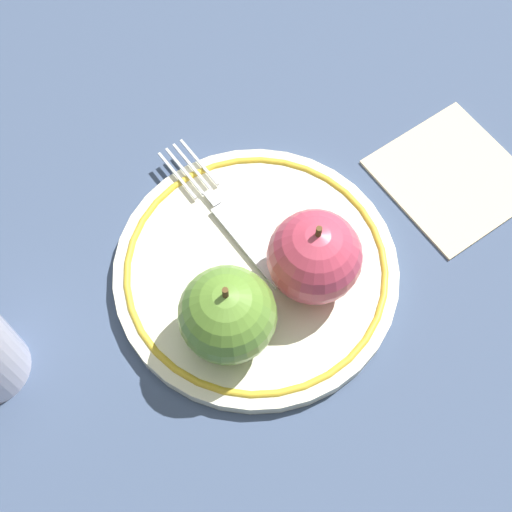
% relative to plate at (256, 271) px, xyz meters
% --- Properties ---
extents(ground_plane, '(2.00, 2.00, 0.00)m').
position_rel_plate_xyz_m(ground_plane, '(0.01, -0.02, -0.01)').
color(ground_plane, '#3D4D6C').
extents(plate, '(0.24, 0.24, 0.02)m').
position_rel_plate_xyz_m(plate, '(0.00, 0.00, 0.00)').
color(plate, silver).
rests_on(plate, ground_plane).
extents(apple_red_whole, '(0.08, 0.08, 0.09)m').
position_rel_plate_xyz_m(apple_red_whole, '(-0.06, -0.02, 0.05)').
color(apple_red_whole, olive).
rests_on(apple_red_whole, plate).
extents(apple_second_whole, '(0.08, 0.08, 0.09)m').
position_rel_plate_xyz_m(apple_second_whole, '(0.02, -0.04, 0.05)').
color(apple_second_whole, '#C43E56').
rests_on(apple_second_whole, plate).
extents(fork, '(0.07, 0.17, 0.00)m').
position_rel_plate_xyz_m(fork, '(0.02, 0.05, 0.01)').
color(fork, silver).
rests_on(fork, plate).
extents(napkin_folded, '(0.15, 0.16, 0.01)m').
position_rel_plate_xyz_m(napkin_folded, '(0.19, -0.09, -0.01)').
color(napkin_folded, beige).
rests_on(napkin_folded, ground_plane).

